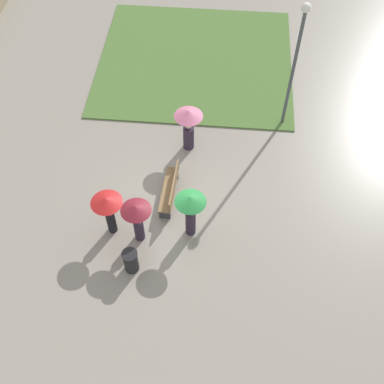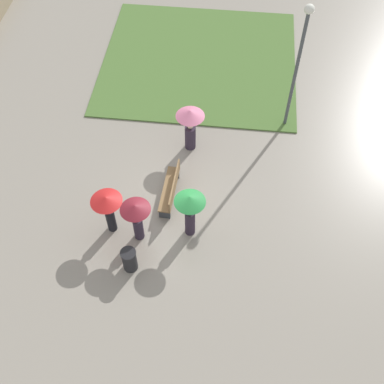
% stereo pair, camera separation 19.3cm
% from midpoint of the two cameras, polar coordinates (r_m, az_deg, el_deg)
% --- Properties ---
extents(ground_plane, '(90.00, 90.00, 0.00)m').
position_cam_midpoint_polar(ground_plane, '(16.16, -2.33, -2.25)').
color(ground_plane, gray).
extents(lawn_patch_near, '(7.75, 8.23, 0.06)m').
position_cam_midpoint_polar(lawn_patch_near, '(21.56, 1.12, 15.30)').
color(lawn_patch_near, '#4C7033').
rests_on(lawn_patch_near, ground_plane).
extents(park_bench, '(1.94, 0.51, 0.90)m').
position_cam_midpoint_polar(park_bench, '(16.11, -2.13, 0.44)').
color(park_bench, brown).
rests_on(park_bench, ground_plane).
extents(lamp_post, '(0.32, 0.32, 5.08)m').
position_cam_midpoint_polar(lamp_post, '(17.02, 12.93, 15.47)').
color(lamp_post, '#474C51').
rests_on(lamp_post, ground_plane).
extents(trash_bin, '(0.48, 0.48, 0.89)m').
position_cam_midpoint_polar(trash_bin, '(14.77, -7.05, -7.99)').
color(trash_bin, '#232326').
rests_on(trash_bin, ground_plane).
extents(crowd_person_maroon, '(0.94, 0.94, 1.72)m').
position_cam_midpoint_polar(crowd_person_maroon, '(14.67, -6.25, -2.74)').
color(crowd_person_maroon, '#2D2333').
rests_on(crowd_person_maroon, ground_plane).
extents(crowd_person_green, '(0.97, 0.97, 1.93)m').
position_cam_midpoint_polar(crowd_person_green, '(14.54, 0.13, -1.84)').
color(crowd_person_green, '#2D2333').
rests_on(crowd_person_green, ground_plane).
extents(crowd_person_pink, '(1.02, 1.02, 1.83)m').
position_cam_midpoint_polar(crowd_person_pink, '(17.02, 0.12, 8.23)').
color(crowd_person_pink, '#2D2333').
rests_on(crowd_person_pink, ground_plane).
extents(crowd_person_red, '(0.99, 0.99, 1.72)m').
position_cam_midpoint_polar(crowd_person_red, '(14.93, -9.61, -1.65)').
color(crowd_person_red, black).
rests_on(crowd_person_red, ground_plane).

